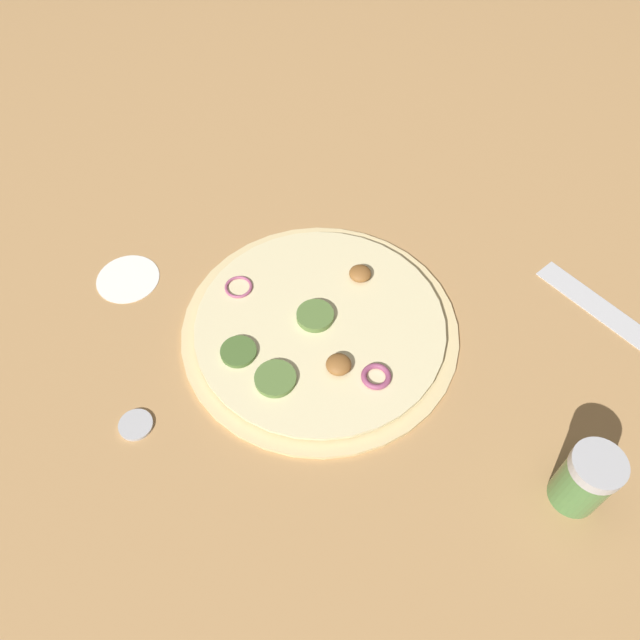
# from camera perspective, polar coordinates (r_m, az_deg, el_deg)

# --- Properties ---
(ground_plane) EXTENTS (3.00, 3.00, 0.00)m
(ground_plane) POSITION_cam_1_polar(r_m,az_deg,el_deg) (0.69, 0.00, -0.92)
(ground_plane) COLOR tan
(pizza) EXTENTS (0.31, 0.31, 0.03)m
(pizza) POSITION_cam_1_polar(r_m,az_deg,el_deg) (0.69, -0.04, -0.67)
(pizza) COLOR beige
(pizza) RESTS_ON ground_plane
(spice_jar) EXTENTS (0.05, 0.05, 0.08)m
(spice_jar) POSITION_cam_1_polar(r_m,az_deg,el_deg) (0.62, 23.11, -13.26)
(spice_jar) COLOR #4C7F42
(spice_jar) RESTS_ON ground_plane
(loose_cap) EXTENTS (0.03, 0.03, 0.01)m
(loose_cap) POSITION_cam_1_polar(r_m,az_deg,el_deg) (0.66, -16.53, -9.10)
(loose_cap) COLOR #B2B2B7
(loose_cap) RESTS_ON ground_plane
(flour_patch) EXTENTS (0.07, 0.07, 0.00)m
(flour_patch) POSITION_cam_1_polar(r_m,az_deg,el_deg) (0.77, -17.16, 3.64)
(flour_patch) COLOR white
(flour_patch) RESTS_ON ground_plane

